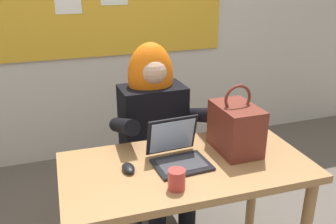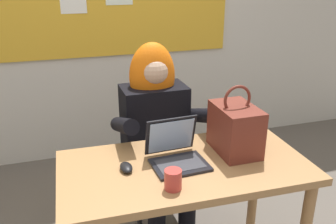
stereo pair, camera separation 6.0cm
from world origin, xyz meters
TOP-DOWN VIEW (x-y plane):
  - wall_back_bulletin at (-0.00, 1.84)m, footprint 6.29×1.92m
  - desk_main at (0.20, 0.10)m, footprint 1.29×0.69m
  - chair_at_desk at (0.21, 0.79)m, footprint 0.43×0.43m
  - person_costumed at (0.21, 0.66)m, footprint 0.60×0.61m
  - laptop at (0.17, 0.14)m, footprint 0.29×0.28m
  - computer_mouse at (-0.10, 0.13)m, footprint 0.06×0.11m
  - handbag at (0.51, 0.16)m, footprint 0.20×0.30m
  - coffee_mug at (0.07, -0.09)m, footprint 0.08×0.08m

SIDE VIEW (x-z plane):
  - chair_at_desk at x=0.21m, z-range 0.05..0.95m
  - desk_main at x=0.20m, z-range 0.26..1.00m
  - person_costumed at x=0.21m, z-range 0.11..1.36m
  - computer_mouse at x=-0.10m, z-range 0.74..0.77m
  - coffee_mug at x=0.07m, z-range 0.74..0.84m
  - laptop at x=0.17m, z-range 0.68..0.90m
  - handbag at x=0.51m, z-range 0.69..1.06m
  - wall_back_bulletin at x=0.00m, z-range 0.01..2.63m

